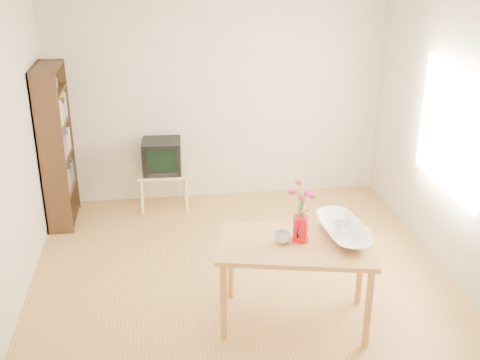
{
  "coord_description": "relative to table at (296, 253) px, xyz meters",
  "views": [
    {
      "loc": [
        -0.68,
        -4.71,
        3.11
      ],
      "look_at": [
        0.0,
        0.3,
        1.0
      ],
      "focal_mm": 45.0,
      "sensor_mm": 36.0,
      "label": 1
    }
  ],
  "objects": [
    {
      "name": "bookshelf",
      "position": [
        -2.21,
        2.24,
        0.18
      ],
      "size": [
        0.28,
        0.7,
        1.8
      ],
      "color": "#311D10",
      "rests_on": "ground"
    },
    {
      "name": "room",
      "position": [
        -0.33,
        0.5,
        0.64
      ],
      "size": [
        4.5,
        4.5,
        4.5
      ],
      "color": "#AA7A3C",
      "rests_on": "ground"
    },
    {
      "name": "bowl",
      "position": [
        0.41,
        0.1,
        0.33
      ],
      "size": [
        0.52,
        0.52,
        0.47
      ],
      "primitive_type": "imported",
      "rotation": [
        0.0,
        0.0,
        0.04
      ],
      "color": "white",
      "rests_on": "table"
    },
    {
      "name": "teacup_a",
      "position": [
        0.37,
        0.1,
        0.28
      ],
      "size": [
        0.1,
        0.1,
        0.07
      ],
      "primitive_type": "imported",
      "rotation": [
        0.0,
        0.0,
        0.61
      ],
      "color": "white",
      "rests_on": "bowl"
    },
    {
      "name": "tv_stand",
      "position": [
        -1.06,
        2.46,
        -0.27
      ],
      "size": [
        0.6,
        0.45,
        0.46
      ],
      "color": "#D5B578",
      "rests_on": "ground"
    },
    {
      "name": "mug",
      "position": [
        -0.12,
        0.02,
        0.14
      ],
      "size": [
        0.17,
        0.17,
        0.1
      ],
      "primitive_type": "imported",
      "rotation": [
        0.0,
        0.0,
        3.56
      ],
      "color": "white",
      "rests_on": "table"
    },
    {
      "name": "teacup_b",
      "position": [
        0.46,
        0.12,
        0.28
      ],
      "size": [
        0.09,
        0.09,
        0.06
      ],
      "primitive_type": "imported",
      "rotation": [
        0.0,
        0.0,
        2.04
      ],
      "color": "white",
      "rests_on": "bowl"
    },
    {
      "name": "television",
      "position": [
        -1.06,
        2.48,
        0.0
      ],
      "size": [
        0.46,
        0.44,
        0.39
      ],
      "rotation": [
        0.0,
        0.0,
        -0.05
      ],
      "color": "black",
      "rests_on": "tv_stand"
    },
    {
      "name": "table",
      "position": [
        0.0,
        0.0,
        0.0
      ],
      "size": [
        1.39,
        0.98,
        0.75
      ],
      "rotation": [
        0.0,
        0.0,
        -0.22
      ],
      "color": "#BF8641",
      "rests_on": "ground"
    },
    {
      "name": "flowers",
      "position": [
        0.04,
        0.05,
        0.47
      ],
      "size": [
        0.24,
        0.24,
        0.35
      ],
      "primitive_type": null,
      "color": "#F33993",
      "rests_on": "pitcher"
    },
    {
      "name": "pitcher",
      "position": [
        0.04,
        0.05,
        0.19
      ],
      "size": [
        0.14,
        0.21,
        0.22
      ],
      "rotation": [
        0.0,
        0.0,
        -0.43
      ],
      "color": "red",
      "rests_on": "table"
    }
  ]
}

